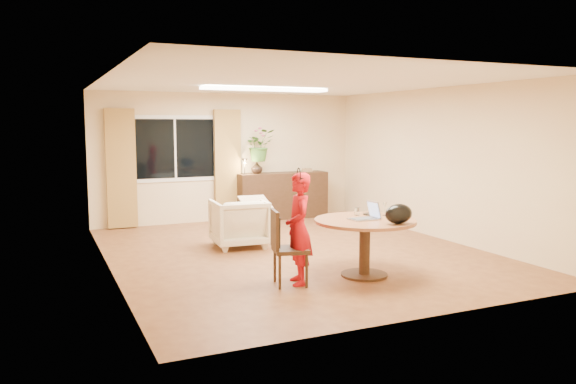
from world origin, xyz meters
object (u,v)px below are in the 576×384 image
at_px(child, 299,229).
at_px(armchair, 239,223).
at_px(sideboard, 282,195).
at_px(dining_table, 365,231).
at_px(dining_chair, 290,248).

bearing_deg(child, armchair, -168.70).
bearing_deg(sideboard, armchair, -127.71).
xyz_separation_m(dining_table, armchair, (-0.91, 2.35, -0.20)).
xyz_separation_m(dining_chair, child, (0.11, 0.01, 0.22)).
height_order(dining_table, dining_chair, dining_chair).
xyz_separation_m(dining_table, sideboard, (0.85, 4.62, -0.11)).
xyz_separation_m(child, sideboard, (1.78, 4.59, -0.21)).
bearing_deg(dining_chair, dining_table, 11.05).
height_order(armchair, sideboard, sideboard).
xyz_separation_m(armchair, sideboard, (1.76, 2.27, 0.09)).
bearing_deg(dining_chair, armchair, 98.86).
distance_m(dining_table, armchair, 2.53).
bearing_deg(dining_table, armchair, 111.09).
distance_m(dining_table, child, 0.94).
distance_m(dining_chair, child, 0.25).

